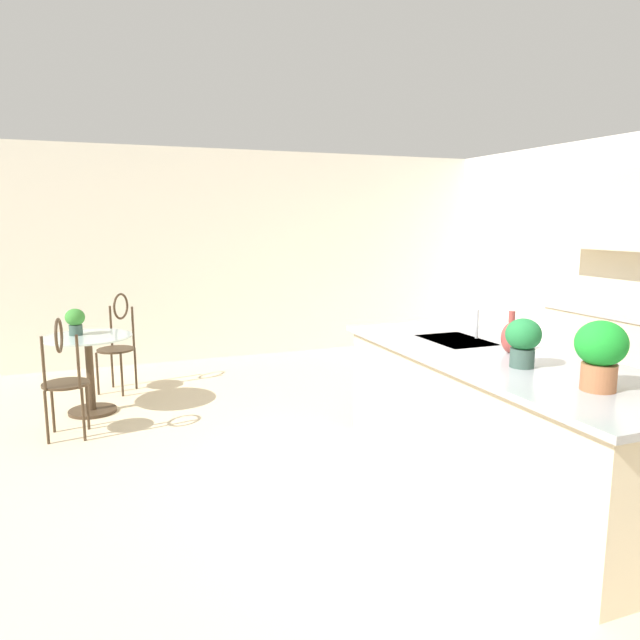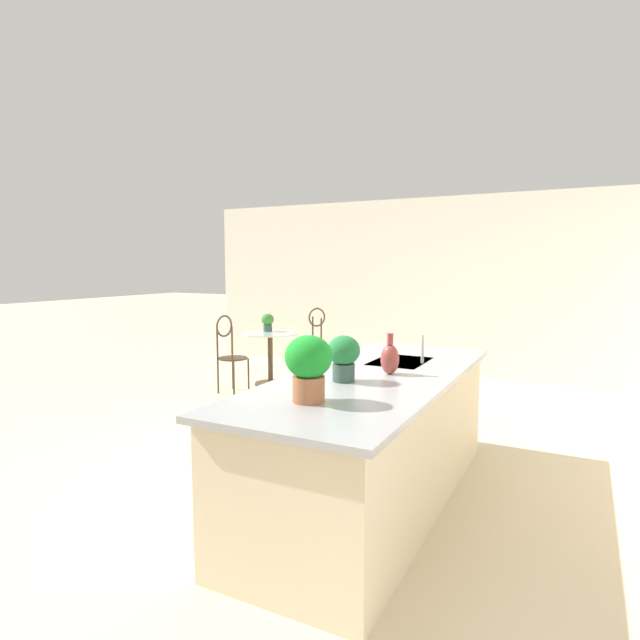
% 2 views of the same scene
% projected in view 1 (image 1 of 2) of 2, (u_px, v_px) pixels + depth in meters
% --- Properties ---
extents(ground_plane, '(40.00, 40.00, 0.00)m').
position_uv_depth(ground_plane, '(367.00, 487.00, 4.06)').
color(ground_plane, beige).
extents(wall_left_window, '(0.12, 7.80, 2.70)m').
position_uv_depth(wall_left_window, '(227.00, 255.00, 7.75)').
color(wall_left_window, silver).
rests_on(wall_left_window, ground).
extents(kitchen_island, '(2.80, 1.06, 0.92)m').
position_uv_depth(kitchen_island, '(500.00, 421.00, 4.01)').
color(kitchen_island, beige).
rests_on(kitchen_island, ground).
extents(bistro_table, '(0.80, 0.80, 0.74)m').
position_uv_depth(bistro_table, '(90.00, 367.00, 5.55)').
color(bistro_table, '#3D2D1E').
rests_on(bistro_table, ground).
extents(chair_near_window, '(0.50, 0.42, 1.04)m').
position_uv_depth(chair_near_window, '(64.00, 372.00, 4.85)').
color(chair_near_window, '#3D2D1E').
rests_on(chair_near_window, ground).
extents(chair_by_island, '(0.53, 0.53, 1.04)m').
position_uv_depth(chair_by_island, '(118.00, 338.00, 6.27)').
color(chair_by_island, '#3D2D1E').
rests_on(chair_by_island, ground).
extents(sink_faucet, '(0.02, 0.02, 0.22)m').
position_uv_depth(sink_faucet, '(477.00, 324.00, 4.48)').
color(sink_faucet, '#B2B5BA').
rests_on(sink_faucet, kitchen_island).
extents(potted_plant_on_table, '(0.18, 0.18, 0.25)m').
position_uv_depth(potted_plant_on_table, '(75.00, 320.00, 5.53)').
color(potted_plant_on_table, '#385147').
rests_on(potted_plant_on_table, bistro_table).
extents(potted_plant_counter_far, '(0.27, 0.27, 0.37)m').
position_uv_depth(potted_plant_counter_far, '(601.00, 351.00, 3.09)').
color(potted_plant_counter_far, '#9E603D').
rests_on(potted_plant_counter_far, kitchen_island).
extents(potted_plant_counter_near, '(0.21, 0.21, 0.30)m').
position_uv_depth(potted_plant_counter_near, '(523.00, 339.00, 3.59)').
color(potted_plant_counter_near, '#385147').
rests_on(potted_plant_counter_near, kitchen_island).
extents(vase_on_counter, '(0.13, 0.13, 0.29)m').
position_uv_depth(vase_on_counter, '(511.00, 337.00, 3.99)').
color(vase_on_counter, '#993D38').
rests_on(vase_on_counter, kitchen_island).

